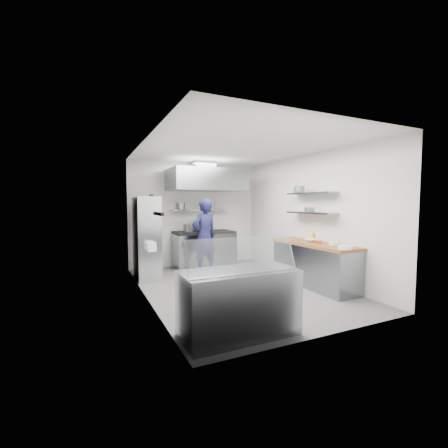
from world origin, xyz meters
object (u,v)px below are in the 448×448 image
chef (204,237)px  display_case (239,303)px  wire_rack (146,238)px  gas_range (204,250)px

chef → display_case: (-0.81, -3.30, -0.48)m
chef → display_case: 3.43m
display_case → wire_rack: bearing=98.7°
gas_range → wire_rack: bearing=-158.3°
gas_range → display_case: (-1.10, -4.10, -0.03)m
display_case → chef: bearing=76.3°
chef → wire_rack: 1.35m
chef → wire_rack: bearing=-19.0°
chef → display_case: size_ratio=1.21×
wire_rack → chef: bearing=-6.6°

